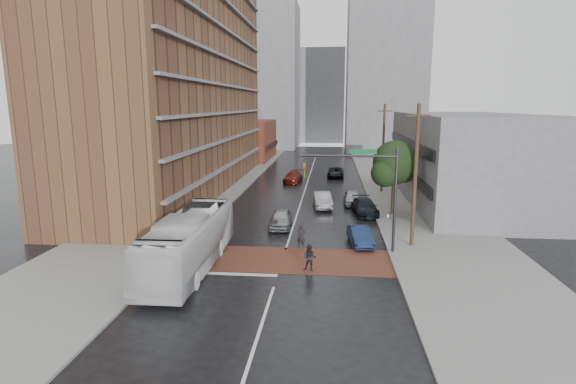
% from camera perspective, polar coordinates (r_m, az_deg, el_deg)
% --- Properties ---
extents(ground, '(160.00, 160.00, 0.00)m').
position_cam_1_polar(ground, '(29.05, -0.81, -8.92)').
color(ground, black).
rests_on(ground, ground).
extents(crosswalk, '(14.00, 5.00, 0.02)m').
position_cam_1_polar(crosswalk, '(29.51, -0.70, -8.58)').
color(crosswalk, brown).
rests_on(crosswalk, ground).
extents(sidewalk_west, '(9.00, 90.00, 0.15)m').
position_cam_1_polar(sidewalk_west, '(55.01, -9.86, 0.60)').
color(sidewalk_west, gray).
rests_on(sidewalk_west, ground).
extents(sidewalk_east, '(9.00, 90.00, 0.15)m').
position_cam_1_polar(sidewalk_east, '(53.72, 14.52, 0.15)').
color(sidewalk_east, gray).
rests_on(sidewalk_east, ground).
extents(apartment_block, '(10.00, 44.00, 28.00)m').
position_cam_1_polar(apartment_block, '(54.04, -13.31, 15.12)').
color(apartment_block, brown).
rests_on(apartment_block, ground).
extents(storefront_west, '(8.00, 16.00, 7.00)m').
position_cam_1_polar(storefront_west, '(82.76, -4.96, 6.59)').
color(storefront_west, maroon).
rests_on(storefront_west, ground).
extents(building_east, '(11.00, 26.00, 9.00)m').
position_cam_1_polar(building_east, '(49.30, 21.41, 3.99)').
color(building_east, gray).
rests_on(building_east, ground).
extents(distant_tower_west, '(18.00, 16.00, 32.00)m').
position_cam_1_polar(distant_tower_west, '(106.67, -3.75, 14.33)').
color(distant_tower_west, gray).
rests_on(distant_tower_west, ground).
extents(distant_tower_east, '(16.00, 14.00, 36.00)m').
position_cam_1_polar(distant_tower_east, '(100.05, 12.29, 15.48)').
color(distant_tower_east, gray).
rests_on(distant_tower_east, ground).
extents(distant_tower_center, '(12.00, 10.00, 24.00)m').
position_cam_1_polar(distant_tower_center, '(122.18, 4.23, 12.04)').
color(distant_tower_center, gray).
rests_on(distant_tower_center, ground).
extents(street_tree, '(4.20, 4.10, 6.90)m').
position_cam_1_polar(street_tree, '(39.88, 13.42, 3.28)').
color(street_tree, '#332319').
rests_on(street_tree, ground).
extents(signal_mast, '(6.50, 0.30, 7.20)m').
position_cam_1_polar(signal_mast, '(30.21, 10.80, 0.96)').
color(signal_mast, '#2D2D33').
rests_on(signal_mast, ground).
extents(utility_pole_near, '(1.60, 0.26, 10.00)m').
position_cam_1_polar(utility_pole_near, '(32.01, 15.86, 2.04)').
color(utility_pole_near, '#473321').
rests_on(utility_pole_near, ground).
extents(utility_pole_far, '(1.60, 0.26, 10.00)m').
position_cam_1_polar(utility_pole_far, '(51.67, 11.99, 5.52)').
color(utility_pole_far, '#473321').
rests_on(utility_pole_far, ground).
extents(transit_bus, '(2.99, 12.28, 3.41)m').
position_cam_1_polar(transit_bus, '(28.21, -12.41, -6.15)').
color(transit_bus, silver).
rests_on(transit_bus, ground).
extents(pedestrian_a, '(0.67, 0.48, 1.71)m').
position_cam_1_polar(pedestrian_a, '(31.53, 1.70, -5.66)').
color(pedestrian_a, black).
rests_on(pedestrian_a, ground).
extents(pedestrian_b, '(0.91, 0.77, 1.66)m').
position_cam_1_polar(pedestrian_b, '(27.40, 2.77, -8.35)').
color(pedestrian_b, black).
rests_on(pedestrian_b, ground).
extents(car_travel_a, '(1.78, 4.33, 1.47)m').
position_cam_1_polar(car_travel_a, '(36.85, -0.93, -3.38)').
color(car_travel_a, '#9FA2A7').
rests_on(car_travel_a, ground).
extents(car_travel_b, '(2.19, 4.78, 1.52)m').
position_cam_1_polar(car_travel_b, '(43.90, 4.38, -1.01)').
color(car_travel_b, '#ADAEB5').
rests_on(car_travel_b, ground).
extents(car_travel_c, '(2.51, 4.86, 1.35)m').
position_cam_1_polar(car_travel_c, '(58.00, 0.65, 1.90)').
color(car_travel_c, '#65160B').
rests_on(car_travel_c, ground).
extents(suv_travel, '(2.36, 4.85, 1.33)m').
position_cam_1_polar(suv_travel, '(62.43, 6.08, 2.49)').
color(suv_travel, black).
rests_on(suv_travel, ground).
extents(car_parked_near, '(1.86, 4.06, 1.29)m').
position_cam_1_polar(car_parked_near, '(32.79, 9.13, -5.52)').
color(car_parked_near, '#16254D').
rests_on(car_parked_near, ground).
extents(car_parked_mid, '(2.52, 5.06, 1.41)m').
position_cam_1_polar(car_parked_mid, '(41.68, 9.73, -1.87)').
color(car_parked_mid, black).
rests_on(car_parked_mid, ground).
extents(car_parked_far, '(1.70, 4.18, 1.42)m').
position_cam_1_polar(car_parked_far, '(45.64, 8.15, -0.69)').
color(car_parked_far, '#AAACB2').
rests_on(car_parked_far, ground).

